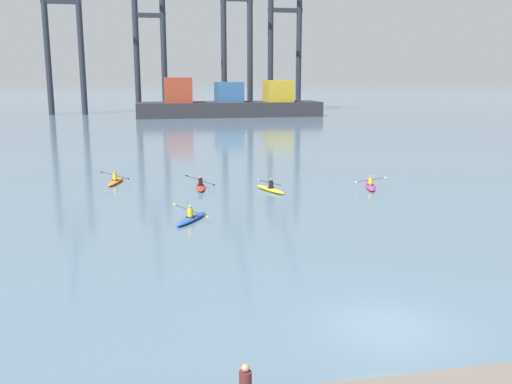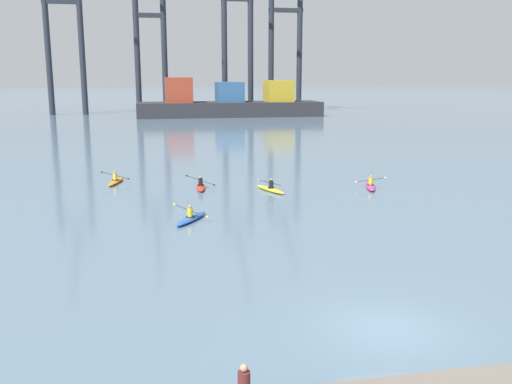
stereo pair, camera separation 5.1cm
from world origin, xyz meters
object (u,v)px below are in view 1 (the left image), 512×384
at_px(gantry_crane_east, 285,32).
at_px(seated_onlooker, 245,384).
at_px(container_barge, 228,104).
at_px(kayak_blue, 191,218).
at_px(kayak_orange, 115,181).
at_px(gantry_crane_west, 62,24).
at_px(gantry_crane_east_mid, 237,21).
at_px(kayak_red, 201,186).
at_px(kayak_magenta, 370,186).
at_px(kayak_yellow, 270,189).
at_px(gantry_crane_west_mid, 150,33).

xyz_separation_m(gantry_crane_east, seated_onlooker, (-29.37, -112.15, -16.41)).
height_order(container_barge, kayak_blue, container_barge).
height_order(kayak_orange, seated_onlooker, seated_onlooker).
distance_m(container_barge, gantry_crane_east, 23.99).
distance_m(gantry_crane_west, seated_onlooker, 113.60).
height_order(gantry_crane_east_mid, kayak_red, gantry_crane_east_mid).
bearing_deg(kayak_blue, gantry_crane_east, 72.68).
bearing_deg(gantry_crane_west, gantry_crane_east_mid, -4.25).
bearing_deg(kayak_blue, container_barge, 79.93).
height_order(container_barge, kayak_red, container_barge).
bearing_deg(gantry_crane_west, container_barge, -18.52).
distance_m(container_barge, kayak_magenta, 74.33).
bearing_deg(gantry_crane_east_mid, gantry_crane_east, 18.55).
relative_size(kayak_orange, seated_onlooker, 3.85).
bearing_deg(kayak_orange, kayak_yellow, -25.73).
height_order(kayak_orange, kayak_yellow, kayak_yellow).
bearing_deg(kayak_magenta, seated_onlooker, -118.30).
xyz_separation_m(gantry_crane_east, kayak_orange, (-33.70, -80.59, -17.23)).
bearing_deg(kayak_blue, gantry_crane_west_mid, 90.22).
bearing_deg(gantry_crane_east_mid, kayak_blue, -101.23).
bearing_deg(container_barge, kayak_orange, -105.54).
height_order(gantry_crane_west, kayak_yellow, gantry_crane_west).
height_order(gantry_crane_east, kayak_yellow, gantry_crane_east).
relative_size(gantry_crane_east, kayak_yellow, 10.26).
xyz_separation_m(gantry_crane_west_mid, kayak_magenta, (13.99, -84.27, -16.34)).
relative_size(gantry_crane_west, gantry_crane_east, 1.08).
height_order(container_barge, gantry_crane_east, gantry_crane_east).
xyz_separation_m(gantry_crane_west_mid, kayak_orange, (-4.34, -78.70, -16.34)).
xyz_separation_m(container_barge, kayak_red, (-12.96, -72.03, -2.35)).
bearing_deg(seated_onlooker, kayak_red, 86.32).
height_order(gantry_crane_east_mid, seated_onlooker, gantry_crane_east_mid).
bearing_deg(gantry_crane_west, kayak_orange, -80.80).
bearing_deg(gantry_crane_east, gantry_crane_west, -178.56).
bearing_deg(gantry_crane_east_mid, gantry_crane_west, 175.75).
bearing_deg(gantry_crane_east, kayak_orange, -112.70).
distance_m(gantry_crane_east, kayak_orange, 89.04).
distance_m(container_barge, kayak_red, 73.23).
relative_size(gantry_crane_east_mid, seated_onlooker, 44.84).
xyz_separation_m(gantry_crane_west, kayak_orange, (12.86, -79.43, -17.94)).
relative_size(gantry_crane_west_mid, kayak_yellow, 9.95).
distance_m(gantry_crane_west, gantry_crane_east_mid, 35.38).
height_order(gantry_crane_west, seated_onlooker, gantry_crane_west).
bearing_deg(seated_onlooker, kayak_orange, 97.82).
bearing_deg(container_barge, seated_onlooker, -98.38).
relative_size(gantry_crane_east, kayak_magenta, 10.19).
bearing_deg(seated_onlooker, container_barge, 81.62).
distance_m(kayak_magenta, seated_onlooker, 29.52).
bearing_deg(seated_onlooker, kayak_blue, 88.96).
xyz_separation_m(kayak_red, seated_onlooker, (-1.82, -28.24, 0.82)).
height_order(gantry_crane_west, kayak_red, gantry_crane_west).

